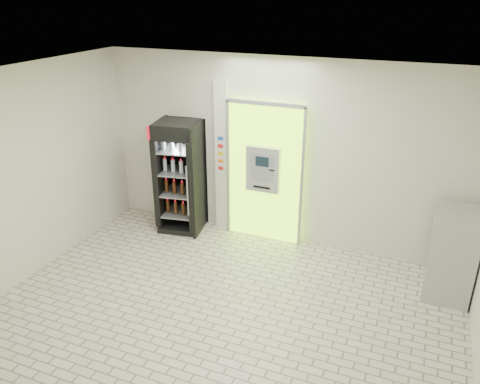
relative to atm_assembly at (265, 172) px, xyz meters
The scene contains 6 objects.
ground 2.69m from the atm_assembly, 85.26° to the right, with size 6.00×6.00×0.00m, color beige.
room_shell 2.51m from the atm_assembly, 85.26° to the right, with size 6.00×6.00×6.00m.
atm_assembly is the anchor object (origin of this frame).
pillar 0.79m from the atm_assembly, behind, with size 0.22×0.11×2.60m.
beverage_cooler 1.47m from the atm_assembly, behind, with size 0.82×0.78×1.92m.
steel_cabinet 3.00m from the atm_assembly, 10.06° to the right, with size 0.63×0.91×1.18m.
Camera 1 is at (2.10, -4.29, 3.91)m, focal length 35.00 mm.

